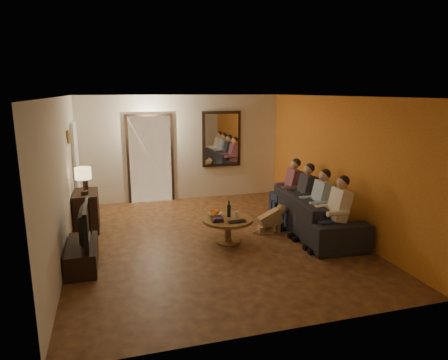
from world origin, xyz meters
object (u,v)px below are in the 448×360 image
object	(u,v)px
person_c	(303,198)
laptop	(238,222)
table_lamp	(84,181)
person_a	(335,216)
bowl	(215,214)
dog	(271,219)
tv_stand	(82,255)
coffee_table	(228,231)
tv	(80,225)
person_b	(318,207)
dresser	(87,211)
sofa	(314,213)
wine_bottle	(229,209)
person_d	(290,191)

from	to	relation	value
person_c	laptop	size ratio (longest dim) A/B	3.65
table_lamp	person_c	size ratio (longest dim) A/B	0.45
person_a	bowl	distance (m)	2.13
dog	tv_stand	bearing A→B (deg)	-170.52
tv_stand	person_a	bearing A→B (deg)	-6.39
coffee_table	tv_stand	bearing A→B (deg)	-172.10
tv	person_b	world-z (taller)	person_b
person_c	bowl	xyz separation A→B (m)	(-1.86, -0.17, -0.12)
dresser	table_lamp	xyz separation A→B (m)	(0.00, -0.22, 0.65)
person_a	coffee_table	bearing A→B (deg)	154.28
bowl	sofa	bearing A→B (deg)	-3.78
coffee_table	wine_bottle	size ratio (longest dim) A/B	2.89
bowl	laptop	xyz separation A→B (m)	(0.28, -0.50, -0.02)
tv	person_d	xyz separation A→B (m)	(4.16, 1.33, -0.09)
table_lamp	laptop	world-z (taller)	table_lamp
tv	person_d	distance (m)	4.37
sofa	person_d	size ratio (longest dim) A/B	2.13
table_lamp	laptop	bearing A→B (deg)	-30.36
tv	laptop	distance (m)	2.59
tv_stand	tv	world-z (taller)	tv
person_a	laptop	xyz separation A→B (m)	(-1.58, 0.53, -0.14)
dresser	tv_stand	size ratio (longest dim) A/B	0.76
dog	person_b	bearing A→B (deg)	-34.31
bowl	laptop	size ratio (longest dim) A/B	0.79
laptop	dresser	bearing A→B (deg)	140.75
person_a	coffee_table	distance (m)	1.90
table_lamp	tv_stand	xyz separation A→B (m)	(0.00, -1.57, -0.84)
dog	coffee_table	distance (m)	0.99
dog	wine_bottle	xyz separation A→B (m)	(-0.90, -0.18, 0.32)
wine_bottle	dog	bearing A→B (deg)	11.21
coffee_table	person_b	bearing A→B (deg)	-7.11
tv	laptop	bearing A→B (deg)	-88.58
tv	sofa	xyz separation A→B (m)	(4.26, 0.43, -0.31)
dresser	person_a	bearing A→B (deg)	-28.52
wine_bottle	coffee_table	bearing A→B (deg)	-116.57
sofa	tv_stand	bearing A→B (deg)	99.69
coffee_table	laptop	bearing A→B (deg)	-70.35
sofa	person_b	xyz separation A→B (m)	(-0.10, -0.30, 0.23)
tv	dresser	bearing A→B (deg)	0.00
dresser	tv	xyz separation A→B (m)	(0.00, -1.79, 0.31)
sofa	person_a	size ratio (longest dim) A/B	2.13
bowl	laptop	world-z (taller)	bowl
tv_stand	person_d	size ratio (longest dim) A/B	0.94
person_a	laptop	size ratio (longest dim) A/B	3.65
tv	coffee_table	xyz separation A→B (m)	(2.48, 0.34, -0.46)
table_lamp	bowl	bearing A→B (deg)	-23.73
coffee_table	bowl	bearing A→B (deg)	129.29
coffee_table	table_lamp	bearing A→B (deg)	153.60
dresser	dog	distance (m)	3.62
tv_stand	wine_bottle	bearing A→B (deg)	9.96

